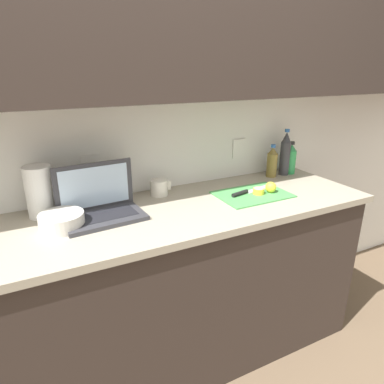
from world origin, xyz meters
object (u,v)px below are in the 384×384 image
(bottle_water_clear, at_px, (291,159))
(paper_towel_roll, at_px, (40,192))
(lemon_whole_beside, at_px, (271,187))
(bottle_green_soda, at_px, (272,162))
(measuring_cup, at_px, (159,187))
(laptop, at_px, (100,205))
(knife, at_px, (245,192))
(bottle_oil_tall, at_px, (285,154))
(cutting_board, at_px, (252,194))
(lemon_half_cut, at_px, (259,191))
(bowl_white, at_px, (62,221))

(bottle_water_clear, relative_size, paper_towel_roll, 0.87)
(lemon_whole_beside, height_order, paper_towel_roll, paper_towel_roll)
(bottle_green_soda, distance_m, measuring_cup, 0.76)
(laptop, height_order, bottle_green_soda, laptop)
(knife, xyz_separation_m, measuring_cup, (-0.42, 0.21, 0.03))
(bottle_green_soda, distance_m, bottle_water_clear, 0.15)
(bottle_oil_tall, bearing_deg, measuring_cup, 179.54)
(paper_towel_roll, bearing_deg, cutting_board, -11.86)
(bottle_oil_tall, bearing_deg, knife, -155.53)
(laptop, bearing_deg, knife, -9.37)
(knife, relative_size, measuring_cup, 2.48)
(knife, distance_m, bottle_green_soda, 0.41)
(lemon_half_cut, relative_size, bottle_green_soda, 0.30)
(laptop, xyz_separation_m, cutting_board, (0.80, -0.09, -0.05))
(lemon_whole_beside, bearing_deg, bottle_green_soda, 50.26)
(knife, relative_size, lemon_whole_beside, 4.83)
(laptop, bearing_deg, paper_towel_roll, 148.02)
(bottle_green_soda, relative_size, bowl_white, 1.08)
(lemon_whole_beside, bearing_deg, laptop, 172.58)
(measuring_cup, bearing_deg, bottle_green_soda, -0.52)
(cutting_board, bearing_deg, knife, 151.66)
(knife, distance_m, paper_towel_roll, 1.03)
(cutting_board, relative_size, lemon_whole_beside, 6.52)
(bottle_water_clear, bearing_deg, bottle_green_soda, 180.00)
(knife, height_order, measuring_cup, measuring_cup)
(cutting_board, relative_size, paper_towel_roll, 1.61)
(laptop, distance_m, bottle_water_clear, 1.27)
(lemon_whole_beside, bearing_deg, paper_towel_roll, 167.91)
(laptop, height_order, bottle_water_clear, laptop)
(laptop, distance_m, measuring_cup, 0.38)
(cutting_board, xyz_separation_m, paper_towel_roll, (-1.04, 0.22, 0.12))
(laptop, bearing_deg, lemon_whole_beside, -11.46)
(knife, xyz_separation_m, paper_towel_roll, (-1.00, 0.20, 0.10))
(bottle_green_soda, relative_size, paper_towel_roll, 0.86)
(lemon_whole_beside, height_order, bottle_oil_tall, bottle_oil_tall)
(bottle_water_clear, height_order, bowl_white, bottle_water_clear)
(bowl_white, height_order, paper_towel_roll, paper_towel_roll)
(laptop, xyz_separation_m, bottle_green_soda, (1.11, 0.13, 0.04))
(lemon_whole_beside, distance_m, measuring_cup, 0.61)
(lemon_half_cut, bearing_deg, cutting_board, 148.95)
(laptop, relative_size, bottle_oil_tall, 1.28)
(lemon_half_cut, bearing_deg, paper_towel_roll, 167.59)
(knife, relative_size, bottle_water_clear, 1.36)
(lemon_half_cut, bearing_deg, measuring_cup, 152.66)
(lemon_half_cut, relative_size, bottle_oil_tall, 0.21)
(bottle_oil_tall, bearing_deg, lemon_whole_beside, -141.04)
(bottle_green_soda, bearing_deg, laptop, -173.17)
(knife, distance_m, bottle_water_clear, 0.55)
(bottle_water_clear, height_order, measuring_cup, bottle_water_clear)
(cutting_board, relative_size, bottle_green_soda, 1.88)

